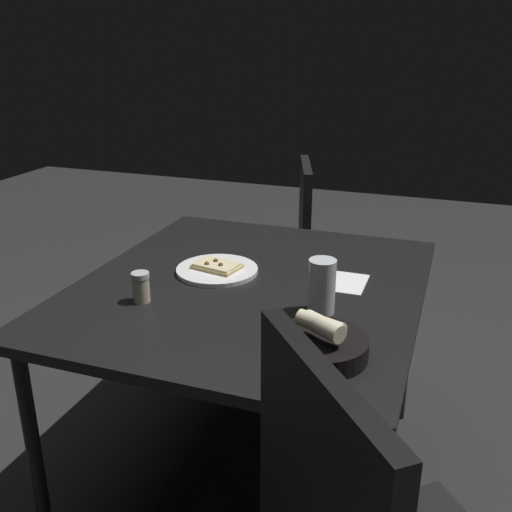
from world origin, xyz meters
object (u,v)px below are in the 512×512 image
bread_basket (320,344)px  pepper_shaker (141,289)px  pizza_plate (217,269)px  chair_near (278,247)px  beer_glass (322,289)px  dining_table (250,300)px

bread_basket → pepper_shaker: (0.12, 0.54, 0.01)m
pizza_plate → pepper_shaker: pepper_shaker is taller
bread_basket → pizza_plate: bearing=47.4°
bread_basket → chair_near: (1.22, 0.49, -0.23)m
pizza_plate → pepper_shaker: size_ratio=2.97×
bread_basket → beer_glass: (0.23, 0.05, 0.03)m
bread_basket → dining_table: bearing=40.7°
beer_glass → pepper_shaker: size_ratio=1.72×
bread_basket → beer_glass: size_ratio=1.51×
pizza_plate → bread_basket: bearing=-132.6°
dining_table → pepper_shaker: bearing=133.2°
pizza_plate → pepper_shaker: bearing=157.4°
pizza_plate → chair_near: 0.86m
pepper_shaker → chair_near: (1.10, -0.05, -0.24)m
dining_table → pepper_shaker: (-0.23, 0.24, 0.09)m
beer_glass → pizza_plate: bearing=66.4°
bread_basket → beer_glass: beer_glass is taller
dining_table → chair_near: bearing=12.1°
dining_table → pepper_shaker: size_ratio=13.01×
bread_basket → chair_near: 1.34m
pizza_plate → chair_near: chair_near is taller
pizza_plate → chair_near: bearing=4.0°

